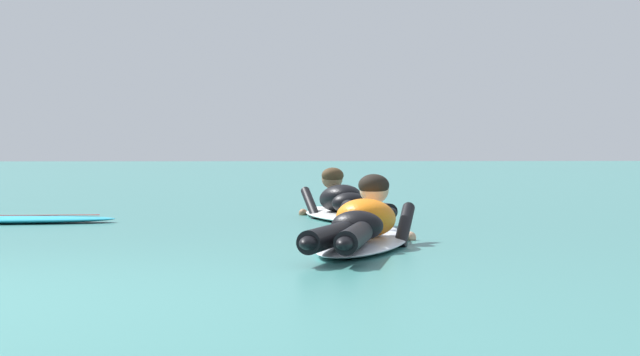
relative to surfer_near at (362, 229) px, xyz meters
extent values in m
plane|color=#387A75|center=(-2.39, 7.57, -0.14)|extent=(120.00, 120.00, 0.00)
ellipsoid|color=silver|center=(0.03, 0.11, -0.10)|extent=(1.12, 2.25, 0.07)
ellipsoid|color=silver|center=(0.32, 1.11, -0.09)|extent=(0.24, 0.24, 0.06)
ellipsoid|color=orange|center=(0.05, 0.15, 0.06)|extent=(0.56, 0.71, 0.34)
ellipsoid|color=black|center=(-0.06, -0.20, 0.03)|extent=(0.41, 0.36, 0.20)
cylinder|color=black|center=(-0.30, -0.74, 0.00)|extent=(0.43, 0.88, 0.14)
ellipsoid|color=black|center=(-0.45, -1.16, 0.00)|extent=(0.16, 0.24, 0.08)
cylinder|color=black|center=(-0.15, -0.79, 0.00)|extent=(0.33, 0.90, 0.14)
ellipsoid|color=black|center=(-0.25, -1.22, 0.00)|extent=(0.16, 0.24, 0.08)
cylinder|color=black|center=(-0.07, 0.55, -0.02)|extent=(0.25, 0.57, 0.33)
sphere|color=tan|center=(0.04, 0.91, -0.12)|extent=(0.09, 0.09, 0.09)
cylinder|color=black|center=(0.35, 0.41, -0.02)|extent=(0.25, 0.57, 0.33)
sphere|color=tan|center=(0.45, 0.75, -0.12)|extent=(0.09, 0.09, 0.09)
sphere|color=tan|center=(0.15, 0.51, 0.25)|extent=(0.21, 0.21, 0.21)
ellipsoid|color=black|center=(0.14, 0.49, 0.28)|extent=(0.27, 0.25, 0.16)
ellipsoid|color=white|center=(0.23, 3.34, -0.10)|extent=(0.82, 2.17, 0.07)
ellipsoid|color=white|center=(0.10, 4.34, -0.09)|extent=(0.22, 0.22, 0.06)
ellipsoid|color=black|center=(0.22, 3.39, 0.06)|extent=(0.48, 0.67, 0.34)
ellipsoid|color=black|center=(0.26, 3.02, 0.03)|extent=(0.37, 0.32, 0.20)
cylinder|color=black|center=(0.26, 2.44, 0.00)|extent=(0.19, 0.85, 0.14)
ellipsoid|color=black|center=(0.29, 2.02, 0.00)|extent=(0.13, 0.23, 0.08)
cylinder|color=black|center=(0.42, 2.46, 0.00)|extent=(0.29, 0.86, 0.14)
ellipsoid|color=black|center=(0.49, 2.04, 0.00)|extent=(0.13, 0.23, 0.08)
cylinder|color=black|center=(-0.04, 3.71, -0.02)|extent=(0.17, 0.62, 0.35)
sphere|color=#8C6647|center=(-0.09, 4.10, -0.12)|extent=(0.09, 0.09, 0.09)
cylinder|color=black|center=(0.40, 3.74, -0.02)|extent=(0.17, 0.62, 0.35)
sphere|color=#8C6647|center=(0.35, 4.11, -0.12)|extent=(0.09, 0.09, 0.09)
sphere|color=#8C6647|center=(0.17, 3.76, 0.25)|extent=(0.21, 0.21, 0.21)
ellipsoid|color=#47331E|center=(0.18, 3.74, 0.28)|extent=(0.24, 0.23, 0.16)
ellipsoid|color=#2DB2D1|center=(-2.85, 3.00, -0.10)|extent=(1.95, 0.60, 0.07)
cube|color=red|center=(-2.85, 3.00, -0.07)|extent=(1.64, 0.10, 0.01)
camera|label=1|loc=(-0.95, -7.51, 0.52)|focal=64.11mm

